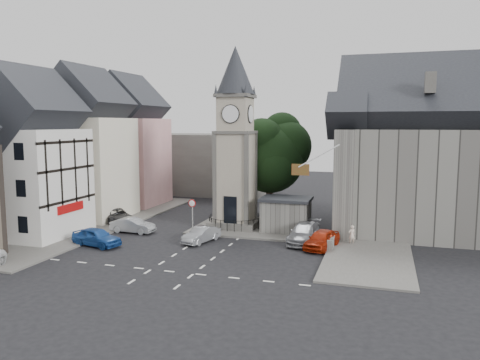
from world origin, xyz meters
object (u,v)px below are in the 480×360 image
(stone_shelter, at_px, (286,215))
(pedestrian, at_px, (352,235))
(clock_tower, at_px, (235,139))
(car_west_blue, at_px, (97,237))
(car_east_red, at_px, (322,239))

(stone_shelter, distance_m, pedestrian, 6.48)
(clock_tower, xyz_separation_m, pedestrian, (10.61, -3.26, -7.33))
(car_west_blue, relative_size, car_east_red, 0.99)
(stone_shelter, distance_m, car_east_red, 5.88)
(stone_shelter, relative_size, car_east_red, 1.02)
(stone_shelter, height_order, pedestrian, stone_shelter)
(car_east_red, bearing_deg, stone_shelter, 144.06)
(clock_tower, relative_size, car_east_red, 3.86)
(clock_tower, bearing_deg, pedestrian, -17.07)
(car_east_red, distance_m, pedestrian, 2.73)
(car_west_blue, bearing_deg, car_east_red, -63.18)
(car_west_blue, height_order, car_east_red, car_east_red)
(stone_shelter, xyz_separation_m, car_east_red, (3.70, -4.50, -0.83))
(clock_tower, xyz_separation_m, stone_shelter, (4.80, -0.49, -6.57))
(car_west_blue, height_order, pedestrian, pedestrian)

